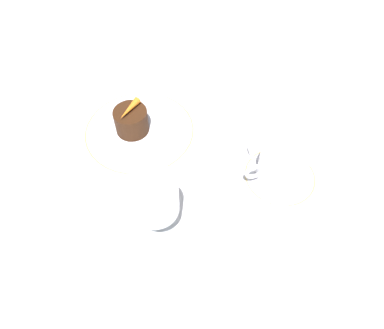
% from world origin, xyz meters
% --- Properties ---
extents(ground_plane, '(3.00, 3.00, 0.00)m').
position_xyz_m(ground_plane, '(0.00, 0.00, 0.00)').
color(ground_plane, white).
extents(dinner_plate, '(0.22, 0.22, 0.01)m').
position_xyz_m(dinner_plate, '(0.03, -0.01, 0.01)').
color(dinner_plate, white).
rests_on(dinner_plate, ground_plane).
extents(saucer, '(0.13, 0.13, 0.01)m').
position_xyz_m(saucer, '(-0.19, 0.15, 0.01)').
color(saucer, white).
rests_on(saucer, ground_plane).
extents(coffee_cup, '(0.11, 0.08, 0.06)m').
position_xyz_m(coffee_cup, '(-0.19, 0.15, 0.04)').
color(coffee_cup, white).
rests_on(coffee_cup, saucer).
extents(spoon, '(0.02, 0.12, 0.00)m').
position_xyz_m(spoon, '(-0.15, 0.15, 0.01)').
color(spoon, silver).
rests_on(spoon, saucer).
extents(wine_glass, '(0.07, 0.07, 0.13)m').
position_xyz_m(wine_glass, '(0.03, 0.19, 0.09)').
color(wine_glass, silver).
rests_on(wine_glass, ground_plane).
extents(fork, '(0.05, 0.19, 0.01)m').
position_xyz_m(fork, '(-0.14, 0.03, 0.00)').
color(fork, silver).
rests_on(fork, ground_plane).
extents(dessert_cake, '(0.06, 0.06, 0.05)m').
position_xyz_m(dessert_cake, '(0.04, -0.02, 0.04)').
color(dessert_cake, '#381E0F').
rests_on(dessert_cake, dinner_plate).
extents(carrot_garnish, '(0.05, 0.05, 0.01)m').
position_xyz_m(carrot_garnish, '(0.04, -0.02, 0.07)').
color(carrot_garnish, orange).
rests_on(carrot_garnish, dessert_cake).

